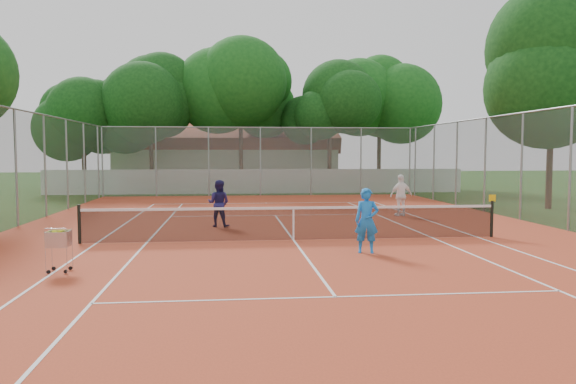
{
  "coord_description": "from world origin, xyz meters",
  "views": [
    {
      "loc": [
        -1.82,
        -15.83,
        2.52
      ],
      "look_at": [
        0.0,
        1.5,
        1.3
      ],
      "focal_mm": 35.0,
      "sensor_mm": 36.0,
      "label": 1
    }
  ],
  "objects": [
    {
      "name": "ball_hopper",
      "position": [
        -5.37,
        -3.8,
        0.5
      ],
      "size": [
        0.47,
        0.47,
        0.96
      ],
      "primitive_type": "cube",
      "rotation": [
        0.0,
        0.0,
        0.02
      ],
      "color": "silver",
      "rests_on": "court_pad"
    },
    {
      "name": "player_far_right",
      "position": [
        4.95,
        5.71,
        0.84
      ],
      "size": [
        1.03,
        0.61,
        1.65
      ],
      "primitive_type": "imported",
      "rotation": [
        0.0,
        0.0,
        3.37
      ],
      "color": "white",
      "rests_on": "court_pad"
    },
    {
      "name": "court_pad",
      "position": [
        0.0,
        0.0,
        0.01
      ],
      "size": [
        18.0,
        34.0,
        0.02
      ],
      "primitive_type": "cube",
      "color": "#B54023",
      "rests_on": "ground"
    },
    {
      "name": "player_near",
      "position": [
        1.59,
        -2.2,
        0.83
      ],
      "size": [
        0.66,
        0.5,
        1.62
      ],
      "primitive_type": "imported",
      "rotation": [
        0.0,
        0.0,
        -0.19
      ],
      "color": "blue",
      "rests_on": "court_pad"
    },
    {
      "name": "tropical_trees",
      "position": [
        0.0,
        22.0,
        5.0
      ],
      "size": [
        29.0,
        19.0,
        10.0
      ],
      "primitive_type": "cube",
      "color": "#0D3510",
      "rests_on": "ground"
    },
    {
      "name": "clubhouse",
      "position": [
        -2.0,
        29.0,
        2.2
      ],
      "size": [
        16.4,
        9.0,
        4.4
      ],
      "primitive_type": "cube",
      "color": "beige",
      "rests_on": "ground"
    },
    {
      "name": "perimeter_fence",
      "position": [
        0.0,
        0.0,
        2.0
      ],
      "size": [
        18.0,
        34.0,
        4.0
      ],
      "primitive_type": "cube",
      "color": "slate",
      "rests_on": "ground"
    },
    {
      "name": "court_lines",
      "position": [
        0.0,
        0.0,
        0.02
      ],
      "size": [
        10.98,
        23.78,
        0.01
      ],
      "primitive_type": "cube",
      "color": "white",
      "rests_on": "court_pad"
    },
    {
      "name": "ground",
      "position": [
        0.0,
        0.0,
        0.0
      ],
      "size": [
        120.0,
        120.0,
        0.0
      ],
      "primitive_type": "plane",
      "color": "#183C10",
      "rests_on": "ground"
    },
    {
      "name": "player_far_left",
      "position": [
        -2.18,
        3.18,
        0.81
      ],
      "size": [
        0.92,
        0.81,
        1.58
      ],
      "primitive_type": "imported",
      "rotation": [
        0.0,
        0.0,
        2.82
      ],
      "color": "#1E1B51",
      "rests_on": "court_pad"
    },
    {
      "name": "tennis_net",
      "position": [
        0.0,
        0.0,
        0.51
      ],
      "size": [
        11.88,
        0.1,
        0.98
      ],
      "primitive_type": "cube",
      "color": "black",
      "rests_on": "court_pad"
    },
    {
      "name": "boundary_wall",
      "position": [
        0.0,
        19.0,
        0.75
      ],
      "size": [
        26.0,
        0.3,
        1.5
      ],
      "primitive_type": "cube",
      "color": "white",
      "rests_on": "ground"
    }
  ]
}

